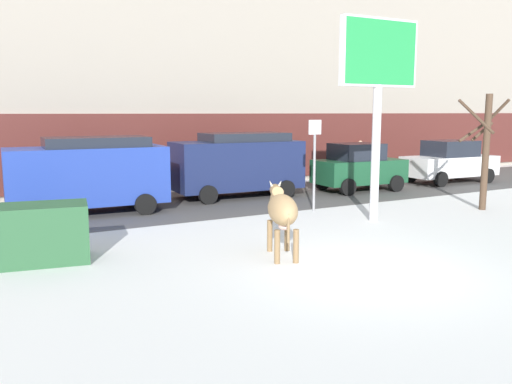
# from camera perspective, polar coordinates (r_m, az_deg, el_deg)

# --- Properties ---
(ground_plane) EXTENTS (120.00, 120.00, 0.00)m
(ground_plane) POSITION_cam_1_polar(r_m,az_deg,el_deg) (10.58, 12.19, -8.39)
(ground_plane) COLOR white
(road_strip) EXTENTS (60.00, 5.60, 0.01)m
(road_strip) POSITION_cam_1_polar(r_m,az_deg,el_deg) (17.99, -6.53, -1.23)
(road_strip) COLOR #514F4C
(road_strip) RESTS_ON ground
(building_facade) EXTENTS (44.00, 6.10, 13.00)m
(building_facade) POSITION_cam_1_polar(r_m,az_deg,el_deg) (24.10, -12.93, 16.55)
(building_facade) COLOR #A39989
(building_facade) RESTS_ON ground
(cow_tan) EXTENTS (1.08, 1.91, 1.54)m
(cow_tan) POSITION_cam_1_polar(r_m,az_deg,el_deg) (11.24, 2.81, -1.99)
(cow_tan) COLOR tan
(cow_tan) RESTS_ON ground
(billboard) EXTENTS (2.52, 0.25, 5.56)m
(billboard) POSITION_cam_1_polar(r_m,az_deg,el_deg) (15.16, 13.08, 13.13)
(billboard) COLOR silver
(billboard) RESTS_ON ground
(car_blue_van) EXTENTS (4.69, 2.29, 2.32)m
(car_blue_van) POSITION_cam_1_polar(r_m,az_deg,el_deg) (16.75, -17.61, 1.97)
(car_blue_van) COLOR #233D9E
(car_blue_van) RESTS_ON ground
(car_navy_van) EXTENTS (4.69, 2.29, 2.32)m
(car_navy_van) POSITION_cam_1_polar(r_m,az_deg,el_deg) (19.13, -1.98, 3.14)
(car_navy_van) COLOR #19234C
(car_navy_van) RESTS_ON ground
(car_darkgreen_hatchback) EXTENTS (3.58, 2.06, 1.86)m
(car_darkgreen_hatchback) POSITION_cam_1_polar(r_m,az_deg,el_deg) (21.10, 10.96, 2.64)
(car_darkgreen_hatchback) COLOR #194C2D
(car_darkgreen_hatchback) RESTS_ON ground
(car_white_sedan) EXTENTS (4.28, 2.14, 1.84)m
(car_white_sedan) POSITION_cam_1_polar(r_m,az_deg,el_deg) (24.64, 20.11, 3.06)
(car_white_sedan) COLOR white
(car_white_sedan) RESTS_ON ground
(pedestrian_near_billboard) EXTENTS (0.36, 0.24, 1.73)m
(pedestrian_near_billboard) POSITION_cam_1_polar(r_m,az_deg,el_deg) (25.60, 11.11, 3.55)
(pedestrian_near_billboard) COLOR #282833
(pedestrian_near_billboard) RESTS_ON ground
(bare_tree_left_lot) EXTENTS (1.41, 1.42, 3.62)m
(bare_tree_left_lot) POSITION_cam_1_polar(r_m,az_deg,el_deg) (18.05, 23.41, 4.56)
(bare_tree_left_lot) COLOR #4C3828
(bare_tree_left_lot) RESTS_ON ground
(dumpster) EXTENTS (1.86, 1.37, 1.20)m
(dumpster) POSITION_cam_1_polar(r_m,az_deg,el_deg) (11.70, -21.76, -4.14)
(dumpster) COLOR #285633
(dumpster) RESTS_ON ground
(street_sign) EXTENTS (0.44, 0.08, 2.82)m
(street_sign) POSITION_cam_1_polar(r_m,az_deg,el_deg) (16.45, 6.31, 3.70)
(street_sign) COLOR gray
(street_sign) RESTS_ON ground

